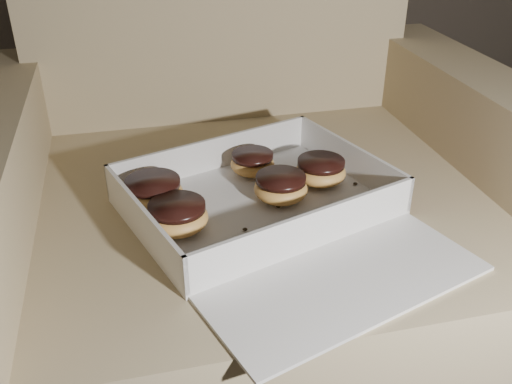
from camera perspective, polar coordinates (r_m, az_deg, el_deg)
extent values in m
cube|color=tan|center=(1.06, 0.13, -9.33)|extent=(0.75, 0.75, 0.44)
cube|color=tan|center=(1.02, -22.82, -8.79)|extent=(0.12, 0.75, 0.58)
cube|color=tan|center=(1.17, 19.91, -3.07)|extent=(0.12, 0.75, 0.58)
cube|color=silver|center=(0.87, 0.00, -1.37)|extent=(0.44, 0.38, 0.01)
cube|color=silver|center=(0.96, -4.27, 3.83)|extent=(0.35, 0.12, 0.06)
cube|color=silver|center=(0.76, 5.40, -3.84)|extent=(0.35, 0.12, 0.06)
cube|color=silver|center=(0.79, -11.33, -2.98)|extent=(0.09, 0.26, 0.06)
cube|color=silver|center=(0.95, 9.37, 3.27)|extent=(0.09, 0.26, 0.06)
cube|color=#C6506B|center=(0.95, 9.57, 3.33)|extent=(0.09, 0.26, 0.05)
cube|color=silver|center=(0.73, 9.03, -8.93)|extent=(0.39, 0.26, 0.01)
ellipsoid|color=#E8A251|center=(0.94, -0.35, 2.82)|extent=(0.07, 0.07, 0.03)
cylinder|color=black|center=(0.94, -0.35, 3.65)|extent=(0.07, 0.07, 0.01)
ellipsoid|color=#E8A251|center=(0.80, -7.85, -2.57)|extent=(0.09, 0.09, 0.04)
cylinder|color=black|center=(0.79, -7.93, -1.48)|extent=(0.08, 0.08, 0.01)
ellipsoid|color=#E8A251|center=(0.87, 2.49, 0.34)|extent=(0.08, 0.08, 0.04)
cylinder|color=black|center=(0.86, 2.51, 1.34)|extent=(0.08, 0.08, 0.01)
ellipsoid|color=#E8A251|center=(0.92, 6.47, 1.99)|extent=(0.08, 0.08, 0.04)
cylinder|color=black|center=(0.91, 6.53, 2.94)|extent=(0.08, 0.08, 0.01)
ellipsoid|color=#E8A251|center=(0.86, -10.22, -0.17)|extent=(0.09, 0.09, 0.04)
cylinder|color=black|center=(0.85, -10.33, 0.91)|extent=(0.08, 0.08, 0.01)
ellipsoid|color=black|center=(0.93, 9.90, 0.83)|extent=(0.01, 0.01, 0.00)
ellipsoid|color=black|center=(0.80, -1.11, -3.75)|extent=(0.01, 0.01, 0.00)
ellipsoid|color=black|center=(0.85, 2.25, -1.43)|extent=(0.01, 0.01, 0.00)
ellipsoid|color=black|center=(0.87, 9.03, -1.14)|extent=(0.01, 0.01, 0.00)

